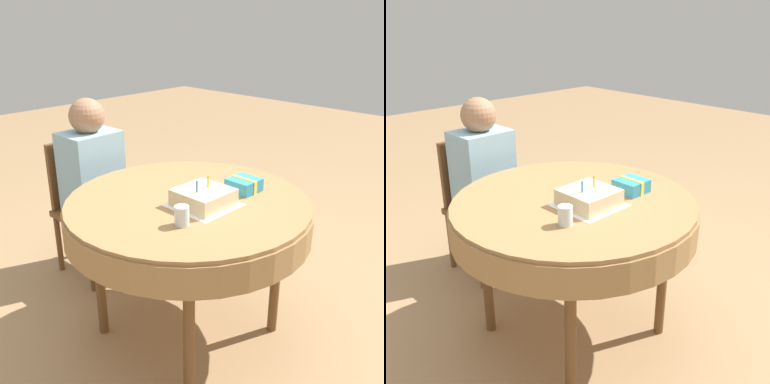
# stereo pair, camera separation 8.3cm
# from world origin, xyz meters

# --- Properties ---
(ground_plane) EXTENTS (12.00, 12.00, 0.00)m
(ground_plane) POSITION_xyz_m (0.00, 0.00, 0.00)
(ground_plane) COLOR #A37F56
(dining_table) EXTENTS (1.18, 1.18, 0.77)m
(dining_table) POSITION_xyz_m (0.00, 0.00, 0.68)
(dining_table) COLOR #9E7547
(dining_table) RESTS_ON ground_plane
(chair) EXTENTS (0.42, 0.42, 0.85)m
(chair) POSITION_xyz_m (0.04, 0.93, 0.46)
(chair) COLOR brown
(chair) RESTS_ON ground_plane
(person) EXTENTS (0.33, 0.36, 1.13)m
(person) POSITION_xyz_m (0.04, 0.84, 0.68)
(person) COLOR #9E7051
(person) RESTS_ON ground_plane
(napkin) EXTENTS (0.28, 0.28, 0.00)m
(napkin) POSITION_xyz_m (-0.00, -0.10, 0.77)
(napkin) COLOR white
(napkin) RESTS_ON dining_table
(birthday_cake) EXTENTS (0.23, 0.23, 0.13)m
(birthday_cake) POSITION_xyz_m (-0.00, -0.10, 0.81)
(birthday_cake) COLOR beige
(birthday_cake) RESTS_ON dining_table
(drinking_glass) EXTENTS (0.06, 0.06, 0.09)m
(drinking_glass) POSITION_xyz_m (-0.21, -0.18, 0.81)
(drinking_glass) COLOR silver
(drinking_glass) RESTS_ON dining_table
(gift_box) EXTENTS (0.14, 0.14, 0.07)m
(gift_box) POSITION_xyz_m (0.27, -0.13, 0.80)
(gift_box) COLOR teal
(gift_box) RESTS_ON dining_table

